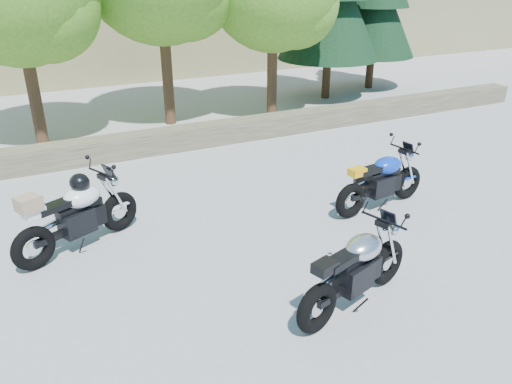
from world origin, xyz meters
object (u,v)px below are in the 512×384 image
silver_bike (356,270)px  blue_bike (381,182)px  backpack (361,182)px  white_bike (76,214)px

silver_bike → blue_bike: (2.09, 2.11, -0.01)m
backpack → blue_bike: bearing=-76.5°
white_bike → backpack: bearing=-26.8°
blue_bike → backpack: size_ratio=5.66×
white_bike → blue_bike: 5.07m
white_bike → blue_bike: white_bike is taller
silver_bike → blue_bike: size_ratio=1.00×
white_bike → backpack: size_ratio=5.55×
silver_bike → white_bike: (-2.91, 2.96, 0.07)m
silver_bike → backpack: bearing=34.7°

